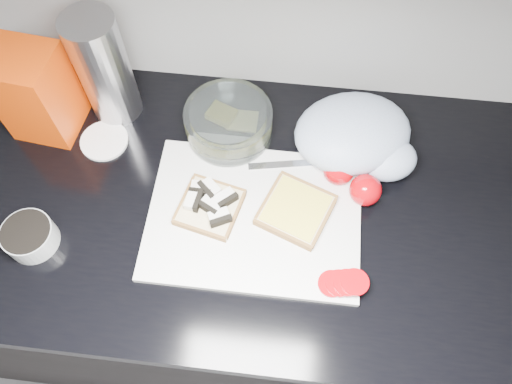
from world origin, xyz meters
TOP-DOWN VIEW (x-y plane):
  - base_cabinet at (0.00, 1.20)m, footprint 3.50×0.60m
  - countertop at (0.00, 1.20)m, footprint 3.50×0.64m
  - cutting_board at (0.09, 1.16)m, footprint 0.40×0.30m
  - bread_left at (0.00, 1.17)m, footprint 0.14×0.14m
  - bread_right at (0.17, 1.18)m, footprint 0.16×0.16m
  - tomato_slices at (0.26, 1.05)m, footprint 0.10×0.07m
  - knife at (0.19, 1.29)m, footprint 0.20×0.05m
  - seed_tub at (-0.31, 1.07)m, footprint 0.09×0.09m
  - tub_lid at (-0.24, 1.30)m, footprint 0.13×0.13m
  - glass_bowl at (0.02, 1.35)m, footprint 0.18×0.18m
  - bread_bag at (-0.36, 1.34)m, footprint 0.14×0.13m
  - steel_canister at (-0.23, 1.39)m, footprint 0.10×0.10m
  - grocery_bag at (0.27, 1.34)m, footprint 0.28×0.25m
  - whole_tomatoes at (0.27, 1.25)m, footprint 0.11×0.10m

SIDE VIEW (x-z plane):
  - base_cabinet at x=0.00m, z-range 0.00..0.86m
  - countertop at x=0.00m, z-range 0.86..0.90m
  - tub_lid at x=-0.24m, z-range 0.90..0.91m
  - cutting_board at x=0.09m, z-range 0.90..0.91m
  - knife at x=0.19m, z-range 0.91..0.92m
  - bread_right at x=0.17m, z-range 0.91..0.93m
  - tomato_slices at x=0.26m, z-range 0.91..0.93m
  - bread_left at x=0.00m, z-range 0.91..0.94m
  - seed_tub at x=-0.31m, z-range 0.90..0.95m
  - whole_tomatoes at x=0.27m, z-range 0.90..0.96m
  - glass_bowl at x=0.02m, z-range 0.90..0.97m
  - grocery_bag at x=0.27m, z-range 0.90..1.00m
  - bread_bag at x=-0.36m, z-range 0.90..1.10m
  - steel_canister at x=-0.23m, z-range 0.90..1.14m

